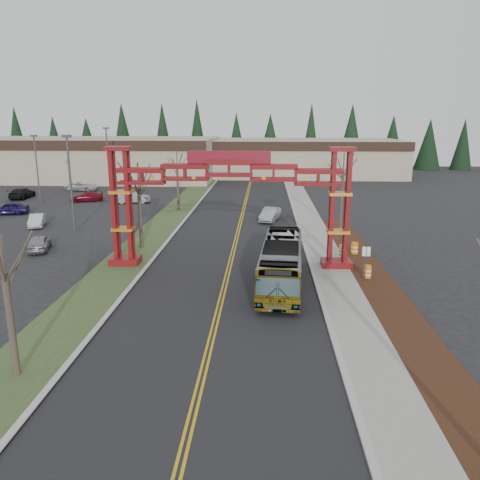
# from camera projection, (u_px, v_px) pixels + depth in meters

# --- Properties ---
(ground) EXTENTS (200.00, 200.00, 0.00)m
(ground) POSITION_uv_depth(u_px,v_px,m) (195.00, 407.00, 17.99)
(ground) COLOR black
(ground) RESTS_ON ground
(road) EXTENTS (12.00, 110.00, 0.02)m
(road) POSITION_uv_depth(u_px,v_px,m) (235.00, 243.00, 42.17)
(road) COLOR black
(road) RESTS_ON ground
(lane_line_left) EXTENTS (0.12, 100.00, 0.01)m
(lane_line_left) POSITION_uv_depth(u_px,v_px,m) (234.00, 242.00, 42.17)
(lane_line_left) COLOR #C19616
(lane_line_left) RESTS_ON road
(lane_line_right) EXTENTS (0.12, 100.00, 0.01)m
(lane_line_right) POSITION_uv_depth(u_px,v_px,m) (237.00, 242.00, 42.16)
(lane_line_right) COLOR #C19616
(lane_line_right) RESTS_ON road
(curb_right) EXTENTS (0.30, 110.00, 0.15)m
(curb_right) POSITION_uv_depth(u_px,v_px,m) (304.00, 243.00, 41.83)
(curb_right) COLOR #AFAEA9
(curb_right) RESTS_ON ground
(sidewalk_right) EXTENTS (2.60, 110.00, 0.14)m
(sidewalk_right) POSITION_uv_depth(u_px,v_px,m) (320.00, 243.00, 41.76)
(sidewalk_right) COLOR gray
(sidewalk_right) RESTS_ON ground
(landscape_strip) EXTENTS (2.60, 50.00, 0.12)m
(landscape_strip) POSITION_uv_depth(u_px,v_px,m) (394.00, 309.00, 27.12)
(landscape_strip) COLOR black
(landscape_strip) RESTS_ON ground
(grass_median) EXTENTS (4.00, 110.00, 0.08)m
(grass_median) POSITION_uv_depth(u_px,v_px,m) (148.00, 241.00, 42.57)
(grass_median) COLOR #2C4221
(grass_median) RESTS_ON ground
(curb_left) EXTENTS (0.30, 110.00, 0.15)m
(curb_left) POSITION_uv_depth(u_px,v_px,m) (168.00, 241.00, 42.47)
(curb_left) COLOR #AFAEA9
(curb_left) RESTS_ON ground
(gateway_arch) EXTENTS (18.20, 1.60, 8.90)m
(gateway_arch) POSITION_uv_depth(u_px,v_px,m) (229.00, 187.00, 33.91)
(gateway_arch) COLOR #640D0E
(gateway_arch) RESTS_ON ground
(retail_building_west) EXTENTS (46.00, 22.30, 7.50)m
(retail_building_west) POSITION_uv_depth(u_px,v_px,m) (93.00, 158.00, 88.21)
(retail_building_west) COLOR #9D9278
(retail_building_west) RESTS_ON ground
(retail_building_east) EXTENTS (38.00, 20.30, 7.00)m
(retail_building_east) POSITION_uv_depth(u_px,v_px,m) (302.00, 157.00, 93.94)
(retail_building_east) COLOR #9D9278
(retail_building_east) RESTS_ON ground
(conifer_treeline) EXTENTS (116.10, 5.60, 13.00)m
(conifer_treeline) POSITION_uv_depth(u_px,v_px,m) (255.00, 140.00, 105.36)
(conifer_treeline) COLOR black
(conifer_treeline) RESTS_ON ground
(transit_bus) EXTENTS (3.35, 11.13, 3.06)m
(transit_bus) POSITION_uv_depth(u_px,v_px,m) (281.00, 263.00, 30.96)
(transit_bus) COLOR #B5B8BD
(transit_bus) RESTS_ON ground
(silver_sedan) EXTENTS (2.57, 4.64, 1.45)m
(silver_sedan) POSITION_uv_depth(u_px,v_px,m) (270.00, 214.00, 51.10)
(silver_sedan) COLOR #A5A8AD
(silver_sedan) RESTS_ON ground
(parked_car_near_a) EXTENTS (2.66, 4.20, 1.33)m
(parked_car_near_a) POSITION_uv_depth(u_px,v_px,m) (39.00, 243.00, 39.50)
(parked_car_near_a) COLOR gray
(parked_car_near_a) RESTS_ON ground
(parked_car_near_b) EXTENTS (2.52, 4.10, 1.27)m
(parked_car_near_b) POSITION_uv_depth(u_px,v_px,m) (37.00, 220.00, 48.46)
(parked_car_near_b) COLOR silver
(parked_car_near_b) RESTS_ON ground
(parked_car_mid_a) EXTENTS (4.67, 3.08, 1.26)m
(parked_car_mid_a) POSITION_uv_depth(u_px,v_px,m) (87.00, 197.00, 63.47)
(parked_car_mid_a) COLOR maroon
(parked_car_mid_a) RESTS_ON ground
(parked_car_mid_b) EXTENTS (4.58, 2.67, 1.46)m
(parked_car_mid_b) POSITION_uv_depth(u_px,v_px,m) (9.00, 208.00, 54.63)
(parked_car_mid_b) COLOR #1F1650
(parked_car_mid_b) RESTS_ON ground
(parked_car_far_a) EXTENTS (4.78, 2.54, 1.50)m
(parked_car_far_a) POSITION_uv_depth(u_px,v_px,m) (133.00, 197.00, 62.20)
(parked_car_far_a) COLOR #A4A9AC
(parked_car_far_a) RESTS_ON ground
(parked_car_far_b) EXTENTS (5.07, 2.55, 1.38)m
(parked_car_far_b) POSITION_uv_depth(u_px,v_px,m) (82.00, 186.00, 73.01)
(parked_car_far_b) COLOR silver
(parked_car_far_b) RESTS_ON ground
(parked_car_far_c) EXTENTS (2.55, 5.39, 1.52)m
(parked_car_far_c) POSITION_uv_depth(u_px,v_px,m) (22.00, 193.00, 65.88)
(parked_car_far_c) COLOR black
(parked_car_far_c) RESTS_ON ground
(bare_tree_median_near) EXTENTS (3.04, 3.04, 6.67)m
(bare_tree_median_near) POSITION_uv_depth(u_px,v_px,m) (4.00, 274.00, 19.07)
(bare_tree_median_near) COLOR #382D26
(bare_tree_median_near) RESTS_ON ground
(bare_tree_median_mid) EXTENTS (3.14, 3.14, 7.31)m
(bare_tree_median_mid) POSITION_uv_depth(u_px,v_px,m) (139.00, 188.00, 39.25)
(bare_tree_median_mid) COLOR #382D26
(bare_tree_median_mid) RESTS_ON ground
(bare_tree_median_far) EXTENTS (3.01, 3.01, 7.32)m
(bare_tree_median_far) POSITION_uv_depth(u_px,v_px,m) (177.00, 167.00, 56.26)
(bare_tree_median_far) COLOR #382D26
(bare_tree_median_far) RESTS_ON ground
(bare_tree_right_far) EXTENTS (3.01, 3.01, 7.77)m
(bare_tree_right_far) POSITION_uv_depth(u_px,v_px,m) (343.00, 174.00, 44.30)
(bare_tree_right_far) COLOR #382D26
(bare_tree_right_far) RESTS_ON ground
(light_pole_near) EXTENTS (0.81, 0.41, 9.39)m
(light_pole_near) POSITION_uv_depth(u_px,v_px,m) (70.00, 177.00, 45.15)
(light_pole_near) COLOR #3F3F44
(light_pole_near) RESTS_ON ground
(light_pole_mid) EXTENTS (0.77, 0.39, 8.88)m
(light_pole_mid) POSITION_uv_depth(u_px,v_px,m) (37.00, 164.00, 61.58)
(light_pole_mid) COLOR #3F3F44
(light_pole_mid) RESTS_ON ground
(light_pole_far) EXTENTS (0.84, 0.42, 9.71)m
(light_pole_far) POSITION_uv_depth(u_px,v_px,m) (108.00, 155.00, 70.76)
(light_pole_far) COLOR #3F3F44
(light_pole_far) RESTS_ON ground
(street_sign) EXTENTS (0.55, 0.09, 2.40)m
(street_sign) POSITION_uv_depth(u_px,v_px,m) (366.00, 256.00, 31.81)
(street_sign) COLOR #3F3F44
(street_sign) RESTS_ON ground
(barrel_south) EXTENTS (0.53, 0.53, 0.99)m
(barrel_south) POSITION_uv_depth(u_px,v_px,m) (367.00, 272.00, 32.37)
(barrel_south) COLOR orange
(barrel_south) RESTS_ON ground
(barrel_mid) EXTENTS (0.55, 0.55, 1.02)m
(barrel_mid) POSITION_uv_depth(u_px,v_px,m) (342.00, 251.00, 37.65)
(barrel_mid) COLOR orange
(barrel_mid) RESTS_ON ground
(barrel_north) EXTENTS (0.57, 0.57, 1.06)m
(barrel_north) POSITION_uv_depth(u_px,v_px,m) (354.00, 249.00, 38.19)
(barrel_north) COLOR orange
(barrel_north) RESTS_ON ground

